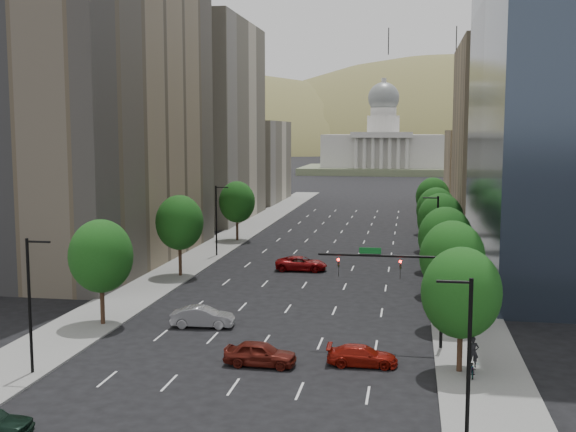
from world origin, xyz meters
The scene contains 27 objects.
sidewalk_left centered at (-15.50, 60.00, 0.07)m, with size 6.00×200.00×0.15m, color slate.
sidewalk_right centered at (15.50, 60.00, 0.07)m, with size 6.00×200.00×0.15m, color slate.
midrise_cream_left centered at (-25.00, 103.00, 17.50)m, with size 14.00×30.00×35.00m, color beige.
filler_left centered at (-25.00, 136.00, 9.00)m, with size 14.00×26.00×18.00m, color beige.
parking_tan_right centered at (25.00, 100.00, 15.00)m, with size 14.00×30.00×30.00m, color #8C7759.
filler_right centered at (25.00, 133.00, 8.00)m, with size 14.00×26.00×16.00m, color #8C7759.
tree_right_0 centered at (14.00, 25.00, 5.39)m, with size 5.20×5.20×8.39m.
tree_right_1 centered at (14.00, 36.00, 5.75)m, with size 5.20×5.20×8.75m.
tree_right_2 centered at (14.00, 48.00, 5.60)m, with size 5.20×5.20×8.61m.
tree_right_3 centered at (14.00, 60.00, 5.89)m, with size 5.20×5.20×8.89m.
tree_right_4 centered at (14.00, 74.00, 5.46)m, with size 5.20×5.20×8.46m.
tree_right_5 centered at (14.00, 90.00, 5.75)m, with size 5.20×5.20×8.75m.
tree_left_0 centered at (-14.00, 32.00, 5.75)m, with size 5.20×5.20×8.75m.
tree_left_1 centered at (-14.00, 52.00, 5.96)m, with size 5.20×5.20×8.97m.
tree_left_2 centered at (-14.00, 78.00, 5.68)m, with size 5.20×5.20×8.68m.
streetlight_rs centered at (13.44, 12.00, 4.84)m, with size 1.70×0.20×9.00m.
streetlight_rn centered at (13.44, 55.00, 4.84)m, with size 1.70×0.20×9.00m.
streetlight_ls centered at (-13.44, 20.00, 4.84)m, with size 1.70×0.20×9.00m.
streetlight_ln centered at (-13.44, 65.00, 4.84)m, with size 1.70×0.20×9.00m.
traffic_signal centered at (10.53, 30.00, 5.17)m, with size 9.12×0.40×7.38m.
capitol centered at (0.00, 249.71, 8.58)m, with size 60.00×40.00×35.20m.
foothills centered at (34.67, 599.39, -37.78)m, with size 720.00×413.00×263.00m.
car_red_near centered at (7.61, 25.45, 0.70)m, with size 1.95×4.79×1.39m, color maroon.
car_maroon centered at (0.80, 24.28, 0.84)m, with size 1.98×4.93×1.68m, color #54150E.
car_silver centered at (-5.80, 32.91, 0.84)m, with size 1.78×5.10×1.68m, color gray.
car_red_far centered at (-1.50, 57.64, 0.81)m, with size 2.70×5.86×1.63m, color maroon.
cyclist centered at (14.77, 24.12, 1.02)m, with size 0.75×1.97×2.59m.
Camera 1 is at (10.63, -21.66, 15.81)m, focal length 44.62 mm.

